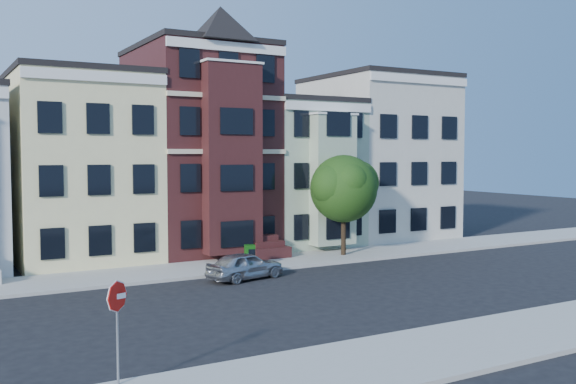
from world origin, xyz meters
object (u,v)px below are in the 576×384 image
newspaper_box (250,256)px  stop_sign (117,326)px  parked_car (245,266)px  street_tree (344,193)px

newspaper_box → stop_sign: bearing=-112.5°
newspaper_box → stop_sign: (-10.22, -13.36, 0.93)m
parked_car → newspaper_box: bearing=-43.8°
street_tree → parked_car: 8.71m
newspaper_box → stop_sign: size_ratio=0.37×
street_tree → stop_sign: size_ratio=2.36×
street_tree → stop_sign: street_tree is taller
parked_car → newspaper_box: size_ratio=3.46×
newspaper_box → street_tree: bearing=21.7°
street_tree → stop_sign: bearing=-139.5°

